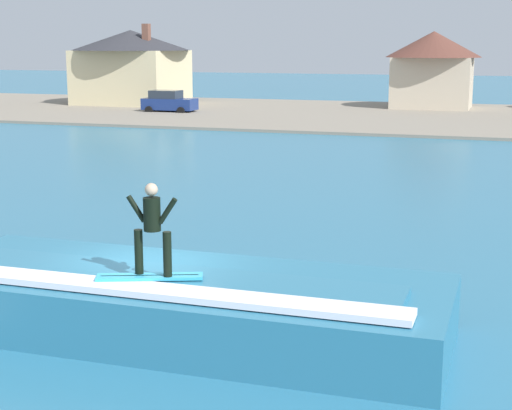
{
  "coord_description": "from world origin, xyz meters",
  "views": [
    {
      "loc": [
        7.06,
        -14.39,
        5.6
      ],
      "look_at": [
        0.98,
        4.17,
        1.61
      ],
      "focal_mm": 55.99,
      "sensor_mm": 36.0,
      "label": 1
    }
  ],
  "objects": [
    {
      "name": "wave_crest",
      "position": [
        0.98,
        -0.73,
        0.61
      ],
      "size": [
        10.46,
        3.78,
        1.29
      ],
      "color": "teal",
      "rests_on": "ground_plane"
    },
    {
      "name": "shoreline_bank",
      "position": [
        0.0,
        47.07,
        0.09
      ],
      "size": [
        120.0,
        26.59,
        0.19
      ],
      "color": "gray",
      "rests_on": "ground_plane"
    },
    {
      "name": "house_with_chimney",
      "position": [
        -26.26,
        51.24,
        3.73
      ],
      "size": [
        10.6,
        10.6,
        7.21
      ],
      "color": "beige",
      "rests_on": "ground_plane"
    },
    {
      "name": "surfer",
      "position": [
        0.79,
        -1.39,
        2.32
      ],
      "size": [
        1.02,
        0.32,
        1.74
      ],
      "color": "black",
      "rests_on": "surfboard"
    },
    {
      "name": "house_small_cottage",
      "position": [
        0.04,
        54.63,
        3.76
      ],
      "size": [
        7.97,
        7.97,
        6.53
      ],
      "color": "beige",
      "rests_on": "ground_plane"
    },
    {
      "name": "ground_plane",
      "position": [
        0.0,
        0.0,
        0.0
      ],
      "size": [
        260.0,
        260.0,
        0.0
      ],
      "primitive_type": "plane",
      "color": "teal"
    },
    {
      "name": "tree_tall_bare",
      "position": [
        -29.78,
        54.64,
        4.36
      ],
      "size": [
        2.71,
        2.71,
        5.8
      ],
      "color": "brown",
      "rests_on": "ground_plane"
    },
    {
      "name": "surfboard",
      "position": [
        0.73,
        -1.43,
        1.32
      ],
      "size": [
        1.98,
        1.06,
        0.06
      ],
      "color": "#33A5CC",
      "rests_on": "wave_crest"
    },
    {
      "name": "car_near_shore",
      "position": [
        -19.59,
        44.44,
        0.95
      ],
      "size": [
        4.25,
        2.16,
        1.86
      ],
      "color": "navy",
      "rests_on": "ground_plane"
    }
  ]
}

